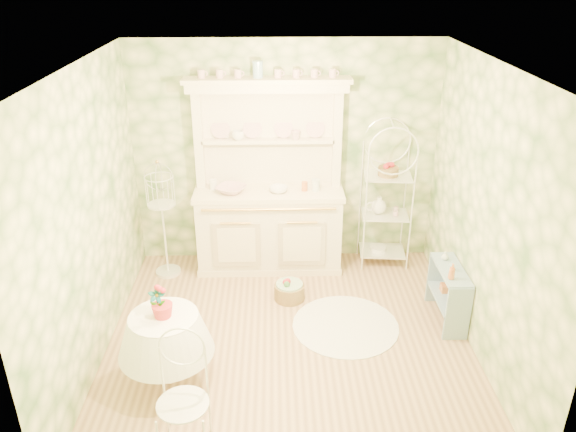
{
  "coord_description": "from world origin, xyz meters",
  "views": [
    {
      "loc": [
        -0.13,
        -4.57,
        3.51
      ],
      "look_at": [
        0.0,
        0.5,
        1.15
      ],
      "focal_mm": 35.0,
      "sensor_mm": 36.0,
      "label": 1
    }
  ],
  "objects_px": {
    "cafe_chair": "(183,407)",
    "floor_basket": "(289,290)",
    "round_table": "(167,349)",
    "kitchen_dresser": "(269,180)",
    "birdcage_stand": "(163,218)",
    "side_shelf": "(448,294)",
    "bakers_rack": "(386,199)"
  },
  "relations": [
    {
      "from": "cafe_chair",
      "to": "kitchen_dresser",
      "type": "bearing_deg",
      "value": 79.73
    },
    {
      "from": "side_shelf",
      "to": "cafe_chair",
      "type": "relative_size",
      "value": 0.86
    },
    {
      "from": "kitchen_dresser",
      "to": "round_table",
      "type": "bearing_deg",
      "value": -113.26
    },
    {
      "from": "kitchen_dresser",
      "to": "floor_basket",
      "type": "bearing_deg",
      "value": -73.68
    },
    {
      "from": "bakers_rack",
      "to": "round_table",
      "type": "xyz_separation_m",
      "value": [
        -2.3,
        -2.15,
        -0.5
      ]
    },
    {
      "from": "cafe_chair",
      "to": "floor_basket",
      "type": "height_order",
      "value": "cafe_chair"
    },
    {
      "from": "cafe_chair",
      "to": "birdcage_stand",
      "type": "xyz_separation_m",
      "value": [
        -0.6,
        2.69,
        0.32
      ]
    },
    {
      "from": "side_shelf",
      "to": "round_table",
      "type": "relative_size",
      "value": 1.01
    },
    {
      "from": "round_table",
      "to": "floor_basket",
      "type": "height_order",
      "value": "round_table"
    },
    {
      "from": "side_shelf",
      "to": "floor_basket",
      "type": "xyz_separation_m",
      "value": [
        -1.64,
        0.43,
        -0.2
      ]
    },
    {
      "from": "cafe_chair",
      "to": "birdcage_stand",
      "type": "bearing_deg",
      "value": 104.84
    },
    {
      "from": "kitchen_dresser",
      "to": "cafe_chair",
      "type": "distance_m",
      "value": 3.01
    },
    {
      "from": "birdcage_stand",
      "to": "floor_basket",
      "type": "distance_m",
      "value": 1.7
    },
    {
      "from": "bakers_rack",
      "to": "round_table",
      "type": "bearing_deg",
      "value": -131.57
    },
    {
      "from": "side_shelf",
      "to": "round_table",
      "type": "bearing_deg",
      "value": -169.37
    },
    {
      "from": "side_shelf",
      "to": "birdcage_stand",
      "type": "height_order",
      "value": "birdcage_stand"
    },
    {
      "from": "round_table",
      "to": "cafe_chair",
      "type": "height_order",
      "value": "cafe_chair"
    },
    {
      "from": "bakers_rack",
      "to": "side_shelf",
      "type": "bearing_deg",
      "value": -64.51
    },
    {
      "from": "birdcage_stand",
      "to": "floor_basket",
      "type": "bearing_deg",
      "value": -22.51
    },
    {
      "from": "kitchen_dresser",
      "to": "round_table",
      "type": "xyz_separation_m",
      "value": [
        -0.9,
        -2.08,
        -0.78
      ]
    },
    {
      "from": "round_table",
      "to": "cafe_chair",
      "type": "relative_size",
      "value": 0.86
    },
    {
      "from": "kitchen_dresser",
      "to": "birdcage_stand",
      "type": "distance_m",
      "value": 1.31
    },
    {
      "from": "round_table",
      "to": "cafe_chair",
      "type": "bearing_deg",
      "value": -71.51
    },
    {
      "from": "bakers_rack",
      "to": "round_table",
      "type": "height_order",
      "value": "bakers_rack"
    },
    {
      "from": "birdcage_stand",
      "to": "bakers_rack",
      "type": "bearing_deg",
      "value": 4.75
    },
    {
      "from": "birdcage_stand",
      "to": "round_table",
      "type": "bearing_deg",
      "value": -80.03
    },
    {
      "from": "cafe_chair",
      "to": "floor_basket",
      "type": "relative_size",
      "value": 2.41
    },
    {
      "from": "bakers_rack",
      "to": "floor_basket",
      "type": "height_order",
      "value": "bakers_rack"
    },
    {
      "from": "round_table",
      "to": "floor_basket",
      "type": "distance_m",
      "value": 1.75
    },
    {
      "from": "side_shelf",
      "to": "bakers_rack",
      "type": "bearing_deg",
      "value": 102.68
    },
    {
      "from": "bakers_rack",
      "to": "floor_basket",
      "type": "relative_size",
      "value": 4.94
    },
    {
      "from": "birdcage_stand",
      "to": "floor_basket",
      "type": "height_order",
      "value": "birdcage_stand"
    }
  ]
}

